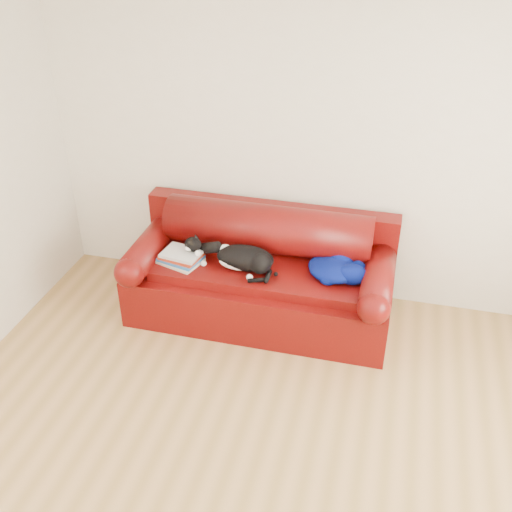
{
  "coord_description": "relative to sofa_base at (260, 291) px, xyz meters",
  "views": [
    {
      "loc": [
        0.62,
        -2.43,
        3.06
      ],
      "look_at": [
        -0.34,
        1.35,
        0.66
      ],
      "focal_mm": 42.0,
      "sensor_mm": 36.0,
      "label": 1
    }
  ],
  "objects": [
    {
      "name": "book_stack",
      "position": [
        -0.62,
        -0.14,
        0.31
      ],
      "size": [
        0.38,
        0.33,
        0.1
      ],
      "rotation": [
        0.0,
        0.0,
        -0.23
      ],
      "color": "beige",
      "rests_on": "sofa_base"
    },
    {
      "name": "sofa_back",
      "position": [
        0.0,
        0.24,
        0.3
      ],
      "size": [
        2.1,
        1.01,
        0.88
      ],
      "color": "#3E0207",
      "rests_on": "ground"
    },
    {
      "name": "room_shell",
      "position": [
        0.47,
        -1.48,
        1.43
      ],
      "size": [
        4.52,
        4.02,
        2.61
      ],
      "color": "beige",
      "rests_on": "ground"
    },
    {
      "name": "cat",
      "position": [
        -0.11,
        -0.1,
        0.35
      ],
      "size": [
        0.62,
        0.41,
        0.24
      ],
      "rotation": [
        0.0,
        0.0,
        -0.41
      ],
      "color": "black",
      "rests_on": "sofa_base"
    },
    {
      "name": "blanket",
      "position": [
        0.61,
        -0.02,
        0.33
      ],
      "size": [
        0.48,
        0.38,
        0.15
      ],
      "rotation": [
        0.0,
        0.0,
        0.05
      ],
      "color": "#020B44",
      "rests_on": "sofa_base"
    },
    {
      "name": "sofa_base",
      "position": [
        0.0,
        0.0,
        0.0
      ],
      "size": [
        2.1,
        0.9,
        0.5
      ],
      "color": "#3E0207",
      "rests_on": "ground"
    },
    {
      "name": "ground",
      "position": [
        0.34,
        -1.49,
        -0.24
      ],
      "size": [
        4.5,
        4.5,
        0.0
      ],
      "primitive_type": "plane",
      "color": "olive",
      "rests_on": "ground"
    }
  ]
}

